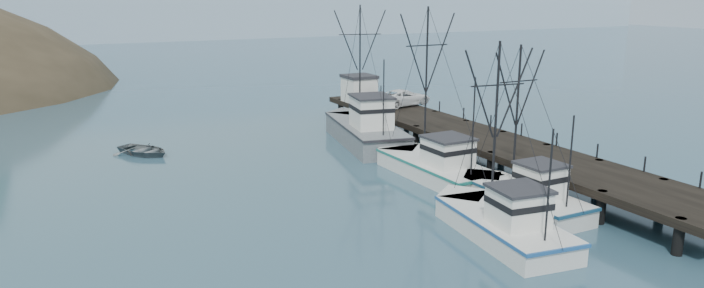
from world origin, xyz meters
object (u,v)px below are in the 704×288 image
trawler_mid (500,222)px  pier_shed (359,88)px  motorboat (144,154)px  trawler_near (522,196)px  trawler_far (433,165)px  work_vessel (364,130)px  pickup_truck (404,98)px  pier (477,138)px

trawler_mid → pier_shed: (7.60, 31.80, 2.60)m
trawler_mid → motorboat: 31.11m
trawler_near → trawler_far: (-0.94, 8.47, 0.00)m
work_vessel → pier_shed: (4.11, 9.03, 2.19)m
motorboat → trawler_near: bearing=-84.5°
trawler_mid → motorboat: size_ratio=2.20×
trawler_near → pickup_truck: bearing=75.5°
pier_shed → pickup_truck: (3.00, -3.93, -0.61)m
trawler_mid → work_vessel: size_ratio=0.76×
trawler_near → pier_shed: trawler_near is taller
pier → work_vessel: (-5.61, 8.81, -0.46)m
pickup_truck → trawler_far: bearing=145.5°
work_vessel → pier_shed: work_vessel is taller
pier → trawler_mid: size_ratio=3.96×
trawler_near → pier_shed: bearing=83.2°
pier → motorboat: size_ratio=8.71×
trawler_far → motorboat: bearing=138.3°
trawler_mid → work_vessel: 23.03m
trawler_near → trawler_mid: size_ratio=0.94×
trawler_mid → motorboat: bearing=118.3°
trawler_mid → pickup_truck: trawler_mid is taller
trawler_near → pier_shed: size_ratio=3.26×
trawler_near → trawler_mid: (-4.13, -2.94, -0.00)m
pier → pier_shed: 17.99m
motorboat → pier: bearing=-61.6°
trawler_far → work_vessel: trawler_far is taller
pier_shed → motorboat: size_ratio=0.63×
pier_shed → pickup_truck: pier_shed is taller
pier_shed → trawler_mid: bearing=-103.4°
trawler_near → pier_shed: (3.46, 28.86, 2.60)m
trawler_near → pickup_truck: size_ratio=1.79×
trawler_near → pickup_truck: trawler_near is taller
pickup_truck → motorboat: 25.51m
trawler_far → work_vessel: 11.37m
pier → pier_shed: bearing=94.8°
trawler_near → work_vessel: size_ratio=0.71×
motorboat → trawler_mid: bearing=-93.9°
pickup_truck → motorboat: size_ratio=1.15×
work_vessel → trawler_far: bearing=-91.5°
pier → work_vessel: bearing=122.5°
trawler_mid → trawler_far: (3.19, 11.40, 0.00)m
work_vessel → motorboat: size_ratio=2.91×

